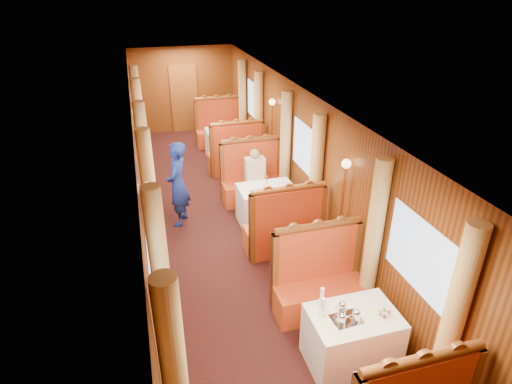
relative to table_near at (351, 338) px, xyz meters
name	(u,v)px	position (x,y,z in m)	size (l,w,h in m)	color
floor	(229,228)	(-0.75, 3.50, -0.38)	(3.00, 12.00, 0.01)	black
ceiling	(224,98)	(-0.75, 3.50, 2.12)	(3.00, 12.00, 0.01)	silver
wall_far	(184,90)	(-0.75, 9.50, 0.88)	(3.00, 2.50, 0.01)	brown
wall_left	(140,177)	(-2.25, 3.50, 0.88)	(12.00, 2.50, 0.01)	brown
wall_right	(305,159)	(0.75, 3.50, 0.88)	(12.00, 2.50, 0.01)	brown
doorway_far	(184,99)	(-0.75, 9.47, 0.62)	(0.80, 0.04, 2.00)	brown
table_near	(351,338)	(0.00, 0.00, 0.00)	(1.05, 0.72, 0.75)	white
banquette_near_aft	(318,283)	(0.00, 1.01, 0.05)	(1.30, 0.55, 1.34)	#A61D12
table_mid	(266,205)	(0.00, 3.50, 0.00)	(1.05, 0.72, 0.75)	white
banquette_mid_fwd	(284,230)	(0.00, 2.49, 0.05)	(1.30, 0.55, 1.34)	#A61D12
banquette_mid_aft	(252,181)	(0.00, 4.51, 0.05)	(1.30, 0.55, 1.34)	#A61D12
table_far	(227,143)	(0.00, 7.00, 0.00)	(1.05, 0.72, 0.75)	white
banquette_far_fwd	(236,156)	(0.00, 5.99, 0.05)	(1.30, 0.55, 1.34)	#A61D12
banquette_far_aft	(219,130)	(0.00, 8.01, 0.05)	(1.30, 0.55, 1.34)	#A61D12
tea_tray	(346,319)	(-0.13, -0.05, 0.38)	(0.34, 0.26, 0.01)	silver
teapot_left	(342,320)	(-0.22, -0.10, 0.44)	(0.15, 0.11, 0.12)	silver
teapot_right	(356,317)	(-0.04, -0.10, 0.44)	(0.16, 0.12, 0.13)	silver
teapot_back	(342,309)	(-0.13, 0.07, 0.44)	(0.16, 0.12, 0.13)	silver
fruit_plate	(384,314)	(0.33, -0.10, 0.39)	(0.23, 0.23, 0.05)	white
cup_inboard	(323,309)	(-0.38, 0.08, 0.48)	(0.08, 0.08, 0.26)	white
cup_outboard	(322,299)	(-0.32, 0.25, 0.48)	(0.08, 0.08, 0.26)	white
rose_vase_mid	(266,179)	(-0.01, 3.50, 0.55)	(0.06, 0.06, 0.36)	silver
rose_vase_far	(226,123)	(-0.02, 6.99, 0.55)	(0.06, 0.06, 0.36)	silver
window_left_near	(154,305)	(-2.24, 0.00, 1.07)	(1.20, 0.90, 0.01)	#8FADD5
curtain_left_near_b	(161,277)	(-2.13, 0.78, 0.80)	(0.22, 0.22, 2.35)	#D6B56D
window_right_near	(419,256)	(0.74, 0.00, 1.07)	(1.20, 0.90, 0.01)	#8FADD5
curtain_right_near_a	(452,324)	(0.63, -0.78, 0.80)	(0.22, 0.22, 2.35)	#D6B56D
curtain_right_near_b	(373,241)	(0.63, 0.78, 0.80)	(0.22, 0.22, 2.35)	#D6B56D
window_left_mid	(140,166)	(-2.24, 3.50, 1.07)	(1.20, 0.90, 0.01)	#8FADD5
curtain_left_mid_a	(151,201)	(-2.13, 2.72, 0.80)	(0.22, 0.22, 2.35)	#D6B56D
curtain_left_mid_b	(146,163)	(-2.13, 4.28, 0.80)	(0.22, 0.22, 2.35)	#D6B56D
window_right_mid	(305,149)	(0.74, 3.50, 1.07)	(1.20, 0.90, 0.01)	#8FADD5
curtain_right_mid_a	(316,180)	(0.63, 2.72, 0.80)	(0.22, 0.22, 2.35)	#D6B56D
curtain_right_mid_b	(285,149)	(0.63, 4.28, 0.80)	(0.22, 0.22, 2.35)	#D6B56D
window_left_far	(134,110)	(-2.24, 7.00, 1.07)	(1.20, 0.90, 0.01)	#8FADD5
curtain_left_far_a	(141,131)	(-2.13, 6.22, 0.80)	(0.22, 0.22, 2.35)	#D6B56D
curtain_left_far_b	(139,112)	(-2.13, 7.78, 0.80)	(0.22, 0.22, 2.35)	#D6B56D
window_right_far	(254,101)	(0.74, 7.00, 1.07)	(1.20, 0.90, 0.01)	#8FADD5
curtain_right_far_a	(259,121)	(0.63, 6.22, 0.80)	(0.22, 0.22, 2.35)	#D6B56D
curtain_right_far_b	(243,104)	(0.63, 7.78, 0.80)	(0.22, 0.22, 2.35)	#D6B56D
sconce_left_fore	(152,221)	(-2.15, 1.75, 1.01)	(0.14, 0.14, 1.95)	#BF8C3F
sconce_right_fore	(343,194)	(0.65, 1.75, 1.01)	(0.14, 0.14, 1.95)	#BF8C3F
sconce_left_aft	(141,136)	(-2.15, 5.25, 1.01)	(0.14, 0.14, 1.95)	#BF8C3F
sconce_right_aft	(272,124)	(0.65, 5.25, 1.01)	(0.14, 0.14, 1.95)	#BF8C3F
steward	(178,184)	(-1.60, 3.96, 0.45)	(0.60, 0.39, 1.65)	navy
passenger	(255,171)	(0.00, 4.29, 0.37)	(0.40, 0.44, 0.76)	beige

